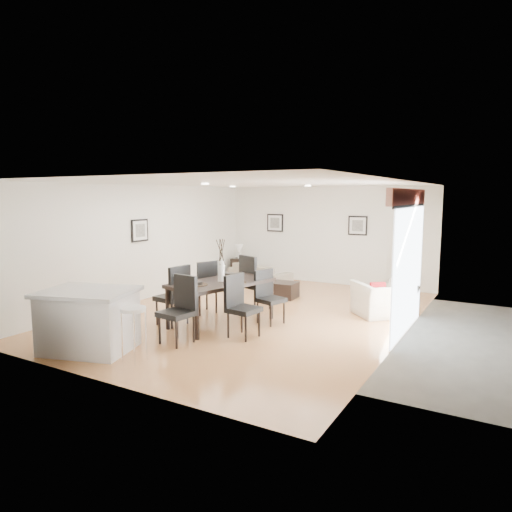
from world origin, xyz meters
The scene contains 26 objects.
ground centered at (0.00, 0.00, 0.00)m, with size 8.00×8.00×0.00m, color tan.
wall_back centered at (0.00, 4.00, 1.35)m, with size 6.00×0.04×2.70m, color white.
wall_front centered at (0.00, -4.00, 1.35)m, with size 6.00×0.04×2.70m, color white.
wall_left centered at (-3.00, 0.00, 1.35)m, with size 0.04×8.00×2.70m, color white.
wall_right centered at (3.00, 0.00, 1.35)m, with size 0.04×8.00×2.70m, color white.
ceiling centered at (0.00, 0.00, 2.70)m, with size 6.00×8.00×0.02m, color white.
sofa centered at (-1.55, 2.95, 0.28)m, with size 1.91×0.75×0.56m, color gray.
armchair centered at (2.34, 1.20, 0.35)m, with size 1.08×0.94×0.70m, color beige.
dining_table centered at (-0.21, -0.93, 0.75)m, with size 1.49×2.20×0.84m.
dining_chair_wnear centered at (-0.91, -1.44, 0.64)m, with size 0.57×0.57×1.15m.
dining_chair_wfar centered at (-0.92, -0.46, 0.63)m, with size 0.66×0.66×1.12m.
dining_chair_enear centered at (0.50, -1.42, 0.61)m, with size 0.54×0.54×1.09m.
dining_chair_efar centered at (0.51, -0.40, 0.57)m, with size 0.58×0.58×1.03m.
dining_chair_head centered at (-0.20, -2.17, 0.63)m, with size 0.56×0.56×1.13m.
dining_chair_foot centered at (-0.25, 0.32, 0.66)m, with size 0.69×0.69×1.19m.
vase centered at (-0.21, -0.93, 1.20)m, with size 0.88×1.44×0.81m.
coffee_table centered at (-0.35, 1.67, 0.19)m, with size 0.95×0.57×0.38m, color black.
side_table centered at (-2.66, 3.66, 0.28)m, with size 0.42×0.42×0.56m, color black.
table_lamp centered at (-2.66, 3.66, 0.83)m, with size 0.22×0.22×0.42m.
cushion centered at (2.24, 1.10, 0.55)m, with size 0.31×0.10×0.31m, color maroon.
kitchen_island centered at (-1.19, -3.23, 0.50)m, with size 1.66×1.45×0.98m.
bar_stool centered at (-0.21, -3.23, 0.70)m, with size 0.37×0.37×0.82m.
framed_print_back_left centered at (-1.60, 3.97, 1.65)m, with size 0.52×0.04×0.52m.
framed_print_back_right centered at (0.90, 3.97, 1.65)m, with size 0.52×0.04×0.52m.
framed_print_left_wall centered at (-2.97, -0.20, 1.65)m, with size 0.04×0.52×0.52m.
sliding_door centered at (2.96, 0.30, 1.66)m, with size 0.12×2.70×2.57m.
Camera 1 is at (4.60, -8.01, 2.46)m, focal length 32.00 mm.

